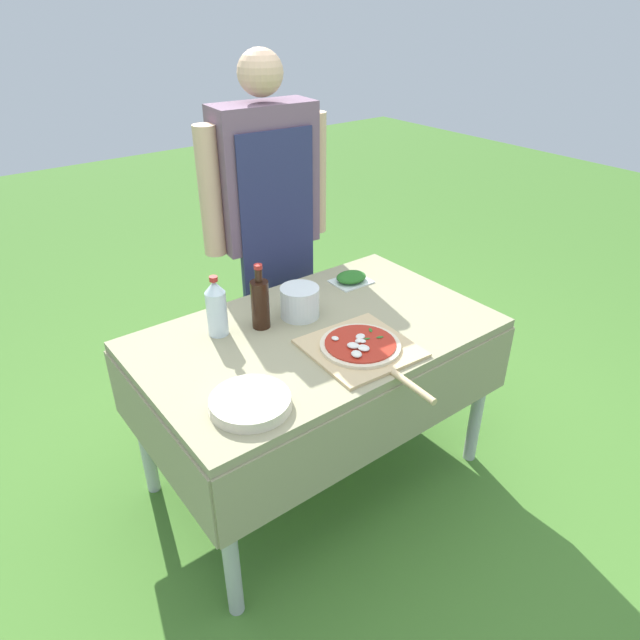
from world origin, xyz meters
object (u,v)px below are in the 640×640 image
Objects in this scene: pizza_on_peel at (362,348)px; plate_stack at (250,402)px; oil_bottle at (260,303)px; person_cook at (267,212)px; water_bottle at (216,308)px; prep_table at (316,352)px; herb_container at (351,278)px; mixing_tub at (300,302)px.

pizza_on_peel is 0.49m from plate_stack.
oil_bottle reaches higher than plate_stack.
oil_bottle is at bearing 59.18° from person_cook.
oil_bottle is 0.17m from water_bottle.
pizza_on_peel is at bearing -78.34° from prep_table.
water_bottle is (-0.52, -0.44, -0.14)m from person_cook.
oil_bottle is (-0.15, 0.15, 0.20)m from prep_table.
mixing_tub reaches higher than herb_container.
plate_stack is (-0.14, -0.45, -0.09)m from water_bottle.
plate_stack is (-0.65, -0.89, -0.23)m from person_cook.
mixing_tub is at bearing 82.01° from prep_table.
water_bottle is 0.69m from herb_container.
mixing_tub reaches higher than prep_table.
mixing_tub is 0.60m from plate_stack.
pizza_on_peel is 2.40× the size of water_bottle.
herb_container is (0.38, 0.24, 0.12)m from prep_table.
prep_table is 8.81× the size of mixing_tub.
plate_stack is (-0.46, -0.38, -0.04)m from mixing_tub.
water_bottle is 1.42× the size of herb_container.
person_cook is 7.01× the size of water_bottle.
herb_container is at bearing 32.44° from prep_table.
water_bottle is 1.54× the size of mixing_tub.
person_cook is at bearing 111.90° from herb_container.
pizza_on_peel is at bearing 84.22° from person_cook.
water_bottle is 0.48m from plate_stack.
oil_bottle reaches higher than water_bottle.
person_cook reaches higher than plate_stack.
prep_table is 0.46m from herb_container.
mixing_tub reaches higher than pizza_on_peel.
prep_table is at bearing -147.56° from herb_container.
oil_bottle is at bearing 134.12° from prep_table.
herb_container is at bearing 16.78° from mixing_tub.
person_cook reaches higher than herb_container.
oil_bottle is 0.17m from mixing_tub.
person_cook reaches higher than oil_bottle.
water_bottle is at bearing 161.07° from oil_bottle.
prep_table is 5.22× the size of plate_stack.
oil_bottle reaches higher than pizza_on_peel.
mixing_tub is at bearing 74.79° from person_cook.
water_bottle reaches higher than pizza_on_peel.
mixing_tub is (0.32, -0.08, -0.05)m from water_bottle.
pizza_on_peel is 3.40× the size of herb_container.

